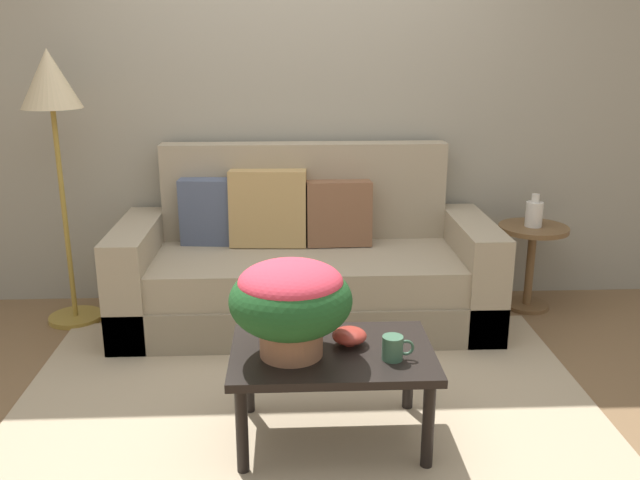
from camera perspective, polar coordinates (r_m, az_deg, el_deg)
The scene contains 11 objects.
ground_plane at distance 3.44m, azimuth -1.32°, elevation -12.23°, with size 14.00×14.00×0.00m, color brown.
wall_back at distance 4.33m, azimuth -1.86°, elevation 12.72°, with size 6.40×0.12×2.73m, color gray.
area_rug at distance 3.38m, azimuth -1.30°, elevation -12.66°, with size 2.73×1.74×0.01m, color tan.
couch at distance 4.08m, azimuth -1.34°, elevation -2.38°, with size 2.20×0.87×1.04m.
coffee_table at distance 2.87m, azimuth 1.04°, elevation -10.25°, with size 0.84×0.56×0.42m.
side_table at distance 4.45m, azimuth 17.40°, elevation -0.95°, with size 0.43×0.43×0.54m.
floor_lamp at distance 4.13m, azimuth -21.67°, elevation 10.76°, with size 0.34×0.34×1.61m.
potted_plant at distance 2.71m, azimuth -2.49°, elevation -4.97°, with size 0.50×0.50×0.39m.
coffee_mug at distance 2.76m, azimuth 6.21°, elevation -9.03°, with size 0.13×0.08×0.10m.
snack_bowl at distance 2.88m, azimuth 2.49°, elevation -8.08°, with size 0.15×0.15×0.07m.
table_vase at distance 4.37m, azimuth 17.61°, elevation 2.16°, with size 0.10×0.10×0.21m.
Camera 1 is at (-0.06, -3.01, 1.66)m, focal length 37.95 mm.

